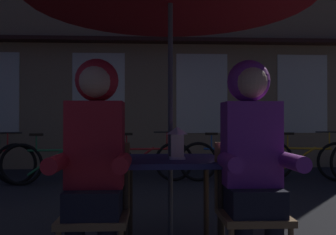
% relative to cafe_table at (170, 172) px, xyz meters
% --- Properties ---
extents(cafe_table, '(0.72, 0.72, 0.74)m').
position_rel_cafe_table_xyz_m(cafe_table, '(0.00, 0.00, 0.00)').
color(cafe_table, navy).
rests_on(cafe_table, ground_plane).
extents(lantern, '(0.11, 0.11, 0.23)m').
position_rel_cafe_table_xyz_m(lantern, '(0.04, -0.05, 0.22)').
color(lantern, white).
rests_on(lantern, cafe_table).
extents(chair_left, '(0.40, 0.40, 0.87)m').
position_rel_cafe_table_xyz_m(chair_left, '(-0.48, -0.37, -0.15)').
color(chair_left, olive).
rests_on(chair_left, ground_plane).
extents(chair_right, '(0.40, 0.40, 0.87)m').
position_rel_cafe_table_xyz_m(chair_right, '(0.48, -0.37, -0.15)').
color(chair_right, olive).
rests_on(chair_right, ground_plane).
extents(person_left_hooded, '(0.45, 0.56, 1.40)m').
position_rel_cafe_table_xyz_m(person_left_hooded, '(-0.48, -0.43, 0.21)').
color(person_left_hooded, black).
rests_on(person_left_hooded, ground_plane).
extents(person_right_hooded, '(0.45, 0.56, 1.40)m').
position_rel_cafe_table_xyz_m(person_right_hooded, '(0.48, -0.43, 0.21)').
color(person_right_hooded, black).
rests_on(person_right_hooded, ground_plane).
extents(shopfront_building, '(10.00, 0.93, 6.20)m').
position_rel_cafe_table_xyz_m(shopfront_building, '(-0.14, 5.40, 2.45)').
color(shopfront_building, '#937A56').
rests_on(shopfront_building, ground_plane).
extents(bicycle_second, '(1.68, 0.22, 0.84)m').
position_rel_cafe_table_xyz_m(bicycle_second, '(-1.66, 3.20, -0.29)').
color(bicycle_second, black).
rests_on(bicycle_second, ground_plane).
extents(bicycle_third, '(1.68, 0.20, 0.84)m').
position_rel_cafe_table_xyz_m(bicycle_third, '(-0.26, 3.40, -0.29)').
color(bicycle_third, black).
rests_on(bicycle_third, ground_plane).
extents(bicycle_fourth, '(1.68, 0.10, 0.84)m').
position_rel_cafe_table_xyz_m(bicycle_fourth, '(1.16, 3.42, -0.29)').
color(bicycle_fourth, black).
rests_on(bicycle_fourth, ground_plane).
extents(bicycle_fifth, '(1.65, 0.40, 0.84)m').
position_rel_cafe_table_xyz_m(bicycle_fifth, '(2.47, 3.38, -0.29)').
color(bicycle_fifth, black).
rests_on(bicycle_fifth, ground_plane).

